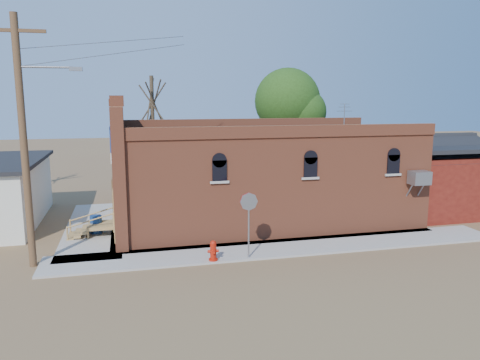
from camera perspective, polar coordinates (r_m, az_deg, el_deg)
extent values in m
plane|color=brown|center=(18.35, 1.88, -9.58)|extent=(120.00, 120.00, 0.00)
cube|color=#9E9991|center=(19.58, 5.44, -8.22)|extent=(19.00, 2.20, 0.08)
cube|color=#9E9991|center=(23.50, -17.30, -5.54)|extent=(2.60, 10.00, 0.08)
cube|color=#A44F32|center=(23.46, 2.98, 0.40)|extent=(14.00, 7.00, 4.50)
cube|color=black|center=(23.19, 3.04, 6.02)|extent=(13.80, 6.80, 0.12)
cube|color=#A44F32|center=(22.38, -14.43, 1.33)|extent=(0.50, 7.40, 5.80)
cube|color=navy|center=(21.06, -15.40, 3.78)|extent=(0.08, 1.10, 1.56)
cube|color=gray|center=(22.53, 21.04, 0.26)|extent=(0.85, 0.65, 0.60)
cube|color=#56140E|center=(27.82, 22.06, -0.17)|extent=(5.00, 6.00, 3.20)
cylinder|color=brown|center=(18.26, -24.85, 3.90)|extent=(0.26, 0.26, 9.00)
cube|color=brown|center=(18.33, -25.77, 16.11)|extent=(2.00, 0.12, 0.12)
cylinder|color=gray|center=(18.07, -22.62, 12.59)|extent=(1.80, 0.08, 0.08)
cube|color=gray|center=(17.95, -19.38, 12.65)|extent=(0.45, 0.22, 0.14)
cylinder|color=#4C3E2B|center=(29.79, -10.54, 5.19)|extent=(0.24, 0.24, 7.50)
cylinder|color=#4C3E2B|center=(32.13, 5.72, 4.56)|extent=(0.28, 0.28, 6.30)
sphere|color=#234012|center=(31.99, 5.81, 9.56)|extent=(4.40, 4.40, 4.40)
cylinder|color=#AE1809|center=(17.96, -3.27, -9.65)|extent=(0.43, 0.43, 0.06)
cylinder|color=#AE1809|center=(17.85, -3.28, -8.67)|extent=(0.30, 0.30, 0.59)
sphere|color=#AE1809|center=(17.76, -3.29, -7.73)|extent=(0.24, 0.24, 0.24)
cylinder|color=#AE1809|center=(17.71, -3.19, -8.80)|extent=(0.14, 0.15, 0.11)
cylinder|color=#AE1809|center=(17.83, -3.76, -8.68)|extent=(0.15, 0.14, 0.11)
cylinder|color=#AE1809|center=(17.88, -2.80, -8.62)|extent=(0.15, 0.14, 0.11)
cylinder|color=gray|center=(17.91, 1.07, -5.92)|extent=(0.08, 0.08, 2.31)
cylinder|color=gray|center=(17.63, 1.09, -2.66)|extent=(0.69, 0.05, 0.69)
cylinder|color=red|center=(17.67, 1.06, -2.63)|extent=(0.69, 0.05, 0.69)
cylinder|color=navy|center=(22.28, -17.14, -5.19)|extent=(0.55, 0.55, 0.81)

